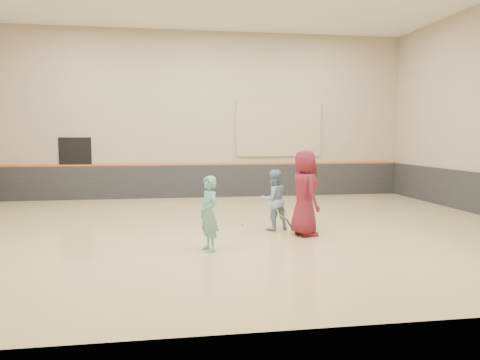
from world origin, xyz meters
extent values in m
cube|color=tan|center=(0.00, 0.00, -0.10)|extent=(15.00, 12.00, 0.20)
cube|color=tan|center=(0.00, 6.01, 3.00)|extent=(15.00, 0.02, 6.00)
cube|color=tan|center=(0.00, -6.01, 3.00)|extent=(15.00, 0.02, 6.00)
cube|color=#232326|center=(0.00, 5.97, 0.60)|extent=(14.90, 0.04, 1.20)
cube|color=#D85914|center=(0.00, 5.96, 1.22)|extent=(14.90, 0.03, 0.06)
cube|color=tan|center=(2.80, 5.95, 2.50)|extent=(3.20, 0.08, 2.00)
cube|color=black|center=(-4.50, 5.98, 1.10)|extent=(1.10, 0.05, 2.20)
imported|color=#67B29F|center=(-0.57, -2.09, 0.74)|extent=(0.51, 0.63, 1.48)
imported|color=#83ABCB|center=(1.15, -0.28, 0.72)|extent=(0.83, 0.72, 1.45)
imported|color=maroon|center=(1.70, -0.98, 0.97)|extent=(0.74, 1.02, 1.93)
sphere|color=#C2E535|center=(0.49, 0.30, 0.03)|extent=(0.07, 0.07, 0.07)
sphere|color=#DAEA36|center=(1.87, -1.08, 1.29)|extent=(0.07, 0.07, 0.07)
sphere|color=gold|center=(-1.11, 3.62, 0.03)|extent=(0.07, 0.07, 0.07)
camera|label=1|loc=(-1.39, -11.07, 2.24)|focal=35.00mm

